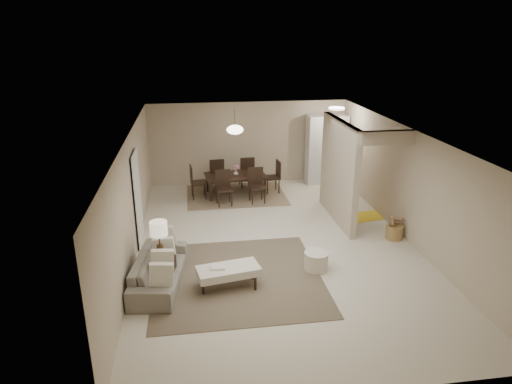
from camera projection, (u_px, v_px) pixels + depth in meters
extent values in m
plane|color=beige|center=(275.00, 245.00, 10.15)|extent=(9.00, 9.00, 0.00)
plane|color=white|center=(277.00, 134.00, 9.31)|extent=(9.00, 9.00, 0.00)
plane|color=tan|center=(249.00, 143.00, 13.93)|extent=(6.00, 0.00, 6.00)
plane|color=tan|center=(132.00, 199.00, 9.33)|extent=(0.00, 9.00, 9.00)
plane|color=tan|center=(408.00, 185.00, 10.14)|extent=(0.00, 9.00, 9.00)
cube|color=tan|center=(339.00, 171.00, 11.14)|extent=(0.15, 2.50, 2.50)
cube|color=black|center=(137.00, 199.00, 9.97)|extent=(0.04, 0.90, 2.04)
cube|color=silver|center=(326.00, 149.00, 13.99)|extent=(1.20, 0.55, 2.10)
cylinder|color=white|center=(337.00, 108.00, 12.62)|extent=(0.44, 0.44, 0.05)
cube|color=brown|center=(238.00, 278.00, 8.79)|extent=(3.20, 3.20, 0.01)
imported|color=gray|center=(159.00, 270.00, 8.49)|extent=(2.09, 1.05, 0.58)
cube|color=beige|center=(228.00, 271.00, 8.37)|extent=(1.22, 0.72, 0.15)
cylinder|color=black|center=(203.00, 288.00, 8.20)|extent=(0.05, 0.05, 0.26)
cylinder|color=black|center=(255.00, 284.00, 8.33)|extent=(0.05, 0.05, 0.26)
cylinder|color=black|center=(202.00, 277.00, 8.55)|extent=(0.05, 0.05, 0.26)
cylinder|color=black|center=(252.00, 274.00, 8.68)|extent=(0.05, 0.05, 0.26)
cube|color=black|center=(162.00, 272.00, 8.52)|extent=(0.55, 0.55, 0.50)
cylinder|color=#47341E|center=(160.00, 252.00, 8.38)|extent=(0.12, 0.12, 0.30)
cylinder|color=#47341E|center=(159.00, 238.00, 8.29)|extent=(0.03, 0.03, 0.26)
cylinder|color=beige|center=(159.00, 228.00, 8.22)|extent=(0.32, 0.32, 0.26)
cylinder|color=beige|center=(316.00, 261.00, 9.03)|extent=(0.48, 0.48, 0.38)
cylinder|color=olive|center=(394.00, 232.00, 10.40)|extent=(0.40, 0.40, 0.32)
cube|color=#7D684E|center=(236.00, 195.00, 13.19)|extent=(2.80, 2.10, 0.01)
imported|color=black|center=(236.00, 185.00, 13.09)|extent=(1.78, 1.10, 0.60)
imported|color=silver|center=(236.00, 173.00, 12.97)|extent=(0.17, 0.17, 0.15)
cube|color=yellow|center=(367.00, 216.00, 11.68)|extent=(1.08, 0.76, 0.01)
cylinder|color=#47341E|center=(235.00, 118.00, 12.44)|extent=(0.02, 0.02, 0.50)
ellipsoid|color=#FFEAC6|center=(235.00, 130.00, 12.55)|extent=(0.46, 0.46, 0.25)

